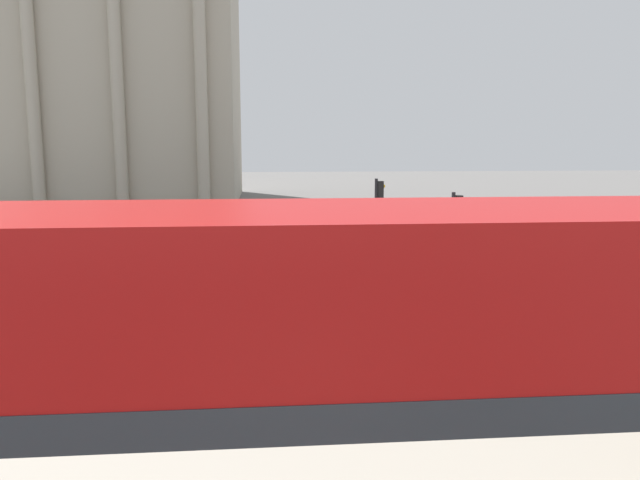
# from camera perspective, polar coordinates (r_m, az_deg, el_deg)

# --- Properties ---
(double_decker_bus) EXTENTS (10.93, 2.67, 4.33)m
(double_decker_bus) POSITION_cam_1_polar(r_m,az_deg,el_deg) (6.93, -9.19, -13.30)
(double_decker_bus) COLOR black
(double_decker_bus) RESTS_ON ground_plane
(plaza_building_left) EXTENTS (22.88, 16.60, 25.41)m
(plaza_building_left) POSITION_cam_1_polar(r_m,az_deg,el_deg) (57.20, -19.38, 16.28)
(plaza_building_left) COLOR #B2A893
(plaza_building_left) RESTS_ON ground_plane
(traffic_light_near) EXTENTS (0.42, 0.24, 3.51)m
(traffic_light_near) POSITION_cam_1_polar(r_m,az_deg,el_deg) (13.46, 0.16, -2.64)
(traffic_light_near) COLOR black
(traffic_light_near) RESTS_ON ground_plane
(traffic_light_mid) EXTENTS (0.42, 0.24, 3.44)m
(traffic_light_mid) POSITION_cam_1_polar(r_m,az_deg,el_deg) (20.20, 12.23, 0.97)
(traffic_light_mid) COLOR black
(traffic_light_mid) RESTS_ON ground_plane
(traffic_light_far) EXTENTS (0.42, 0.24, 3.57)m
(traffic_light_far) POSITION_cam_1_polar(r_m,az_deg,el_deg) (24.76, 5.31, 2.78)
(traffic_light_far) COLOR black
(traffic_light_far) RESTS_ON ground_plane
(pedestrian_grey) EXTENTS (0.32, 0.32, 1.65)m
(pedestrian_grey) POSITION_cam_1_polar(r_m,az_deg,el_deg) (21.12, 20.51, -2.68)
(pedestrian_grey) COLOR #282B33
(pedestrian_grey) RESTS_ON ground_plane
(pedestrian_black) EXTENTS (0.32, 0.32, 1.82)m
(pedestrian_black) POSITION_cam_1_polar(r_m,az_deg,el_deg) (20.06, 23.14, -3.11)
(pedestrian_black) COLOR #282B33
(pedestrian_black) RESTS_ON ground_plane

